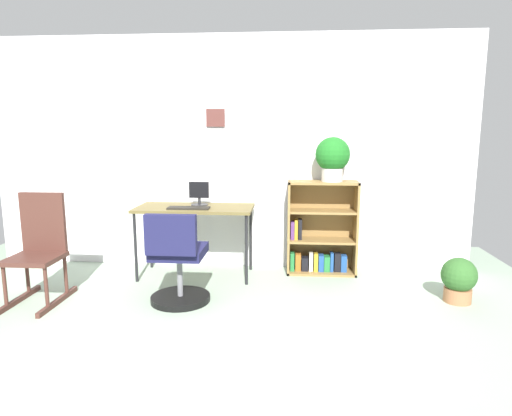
# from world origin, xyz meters

# --- Properties ---
(ground_plane) EXTENTS (6.24, 6.24, 0.00)m
(ground_plane) POSITION_xyz_m (0.00, 0.00, 0.00)
(ground_plane) COLOR #8EA28D
(wall_back) EXTENTS (5.20, 0.12, 2.47)m
(wall_back) POSITION_xyz_m (-0.00, 2.15, 1.24)
(wall_back) COLOR silver
(wall_back) RESTS_ON ground_plane
(desk) EXTENTS (1.18, 0.55, 0.72)m
(desk) POSITION_xyz_m (-0.28, 1.72, 0.67)
(desk) COLOR brown
(desk) RESTS_ON ground_plane
(monitor) EXTENTS (0.20, 0.17, 0.25)m
(monitor) POSITION_xyz_m (-0.25, 1.80, 0.83)
(monitor) COLOR #262628
(monitor) RESTS_ON desk
(keyboard) EXTENTS (0.41, 0.14, 0.02)m
(keyboard) POSITION_xyz_m (-0.32, 1.60, 0.73)
(keyboard) COLOR black
(keyboard) RESTS_ON desk
(office_chair) EXTENTS (0.52, 0.55, 0.82)m
(office_chair) POSITION_xyz_m (-0.27, 0.96, 0.35)
(office_chair) COLOR black
(office_chair) RESTS_ON ground_plane
(rocking_chair) EXTENTS (0.42, 0.64, 0.95)m
(rocking_chair) POSITION_xyz_m (-1.50, 0.96, 0.47)
(rocking_chair) COLOR #4A2A22
(rocking_chair) RESTS_ON ground_plane
(bookshelf_low) EXTENTS (0.72, 0.30, 0.97)m
(bookshelf_low) POSITION_xyz_m (1.00, 1.96, 0.43)
(bookshelf_low) COLOR olive
(bookshelf_low) RESTS_ON ground_plane
(potted_plant_on_shelf) EXTENTS (0.35, 0.35, 0.45)m
(potted_plant_on_shelf) POSITION_xyz_m (1.10, 1.90, 1.22)
(potted_plant_on_shelf) COLOR #B7B2A8
(potted_plant_on_shelf) RESTS_ON bookshelf_low
(potted_plant_floor) EXTENTS (0.30, 0.30, 0.40)m
(potted_plant_floor) POSITION_xyz_m (2.15, 1.19, 0.21)
(potted_plant_floor) COLOR #9E6642
(potted_plant_floor) RESTS_ON ground_plane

